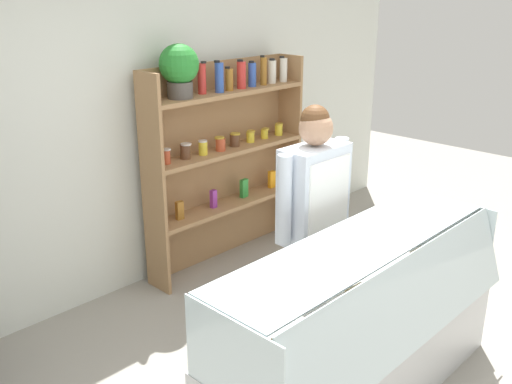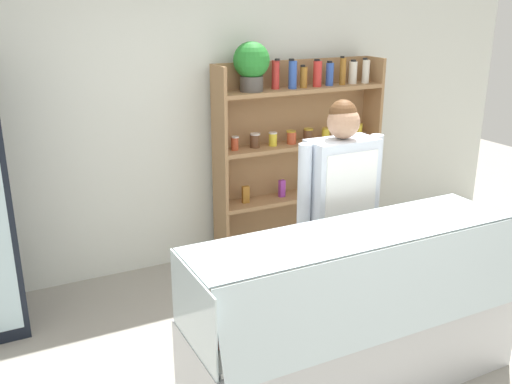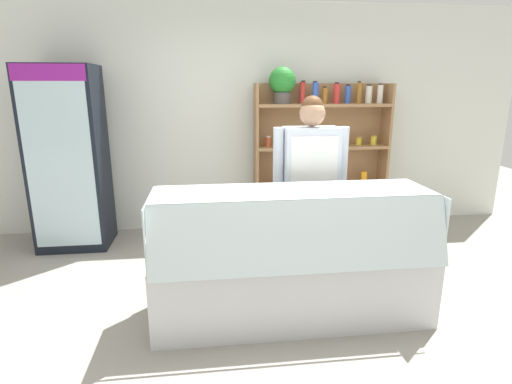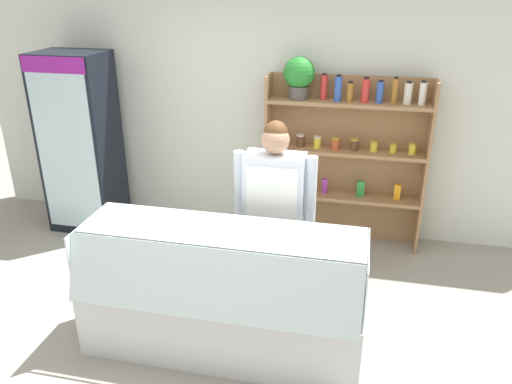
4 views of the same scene
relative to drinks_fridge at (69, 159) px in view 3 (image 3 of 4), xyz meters
The scene contains 6 objects.
ground_plane 2.83m from the drinks_fridge, 39.52° to the right, with size 12.00×12.00×0.00m, color gray.
back_wall 2.14m from the drinks_fridge, 13.50° to the left, with size 6.80×0.10×2.70m, color silver.
drinks_fridge is the anchor object (origin of this frame).
shelving_unit 2.79m from the drinks_fridge, ahead, with size 1.63×0.31×1.96m.
deli_display_case 2.79m from the drinks_fridge, 39.40° to the right, with size 2.08×0.73×1.01m.
shop_clerk 2.63m from the drinks_fridge, 25.36° to the right, with size 0.66×0.25×1.67m.
Camera 3 is at (-0.57, -2.77, 1.75)m, focal length 28.00 mm.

